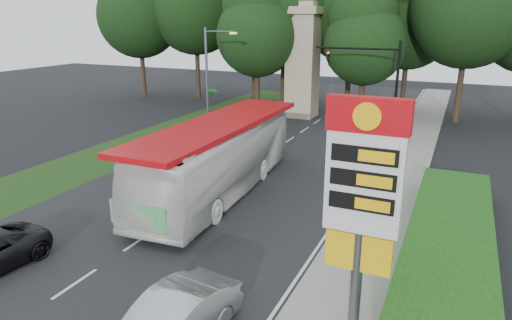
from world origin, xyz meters
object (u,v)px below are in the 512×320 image
at_px(gas_station_pylon, 363,188).
at_px(streetlight_signs, 209,75).
at_px(transit_bus, 219,158).
at_px(traffic_signal_mast, 378,77).
at_px(monument, 303,60).

xyz_separation_m(gas_station_pylon, streetlight_signs, (-16.19, 20.01, -0.01)).
bearing_deg(transit_bus, traffic_signal_mast, 65.20).
bearing_deg(monument, traffic_signal_mast, -38.00).
bearing_deg(transit_bus, gas_station_pylon, -46.49).
bearing_deg(streetlight_signs, monument, 58.03).
height_order(gas_station_pylon, streetlight_signs, streetlight_signs).
distance_m(gas_station_pylon, transit_bus, 12.28).
distance_m(streetlight_signs, monument, 9.44).
bearing_deg(streetlight_signs, transit_bus, -58.23).
bearing_deg(transit_bus, streetlight_signs, 117.94).
height_order(gas_station_pylon, traffic_signal_mast, traffic_signal_mast).
relative_size(monument, transit_bus, 0.75).
xyz_separation_m(traffic_signal_mast, monument, (-7.68, 6.00, 0.43)).
bearing_deg(traffic_signal_mast, transit_bus, -110.97).
relative_size(traffic_signal_mast, streetlight_signs, 0.90).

